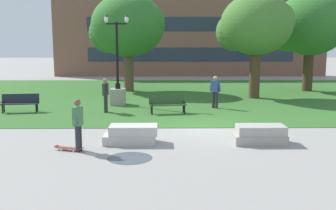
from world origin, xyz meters
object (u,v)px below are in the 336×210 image
at_px(person_bystander_far_lawn, 106,93).
at_px(park_bench_near_right, 168,103).
at_px(concrete_block_center, 131,135).
at_px(skateboard, 69,148).
at_px(person_bystander_near_lawn, 215,90).
at_px(person_skateboarder, 78,122).
at_px(concrete_block_left, 260,135).
at_px(lamp_post_center, 118,87).
at_px(park_bench_near_left, 20,102).

bearing_deg(person_bystander_far_lawn, park_bench_near_right, -6.34).
xyz_separation_m(concrete_block_center, skateboard, (-1.96, -0.93, -0.22)).
relative_size(person_bystander_near_lawn, person_bystander_far_lawn, 1.00).
bearing_deg(person_bystander_far_lawn, person_bystander_near_lawn, 11.71).
distance_m(concrete_block_center, person_skateboarder, 2.01).
distance_m(concrete_block_left, skateboard, 6.52).
relative_size(concrete_block_center, person_bystander_far_lawn, 1.09).
relative_size(park_bench_near_right, lamp_post_center, 0.38).
bearing_deg(skateboard, concrete_block_center, 25.29).
bearing_deg(concrete_block_left, person_bystander_far_lawn, 135.82).
relative_size(concrete_block_center, concrete_block_left, 1.03).
bearing_deg(concrete_block_left, person_bystander_near_lawn, 94.92).
distance_m(concrete_block_center, skateboard, 2.18).
height_order(park_bench_near_left, person_bystander_near_lawn, person_bystander_near_lawn).
height_order(concrete_block_center, lamp_post_center, lamp_post_center).
distance_m(lamp_post_center, person_bystander_near_lawn, 5.40).
bearing_deg(skateboard, park_bench_near_left, 120.03).
height_order(concrete_block_left, person_bystander_near_lawn, person_bystander_near_lawn).
relative_size(concrete_block_left, person_bystander_far_lawn, 1.05).
bearing_deg(person_bystander_near_lawn, concrete_block_left, -85.08).
bearing_deg(lamp_post_center, concrete_block_center, -80.48).
bearing_deg(person_bystander_far_lawn, concrete_block_center, -73.76).
distance_m(person_skateboarder, person_bystander_far_lawn, 6.96).
height_order(person_skateboarder, person_bystander_far_lawn, person_bystander_far_lawn).
relative_size(concrete_block_left, lamp_post_center, 0.36).
xyz_separation_m(lamp_post_center, person_bystander_far_lawn, (-0.35, -2.35, -0.04)).
height_order(person_skateboarder, skateboard, person_skateboarder).
bearing_deg(lamp_post_center, park_bench_near_left, -154.30).
bearing_deg(person_bystander_far_lawn, person_skateboarder, -89.10).
distance_m(person_skateboarder, skateboard, 0.94).
bearing_deg(park_bench_near_left, concrete_block_left, -30.43).
bearing_deg(lamp_post_center, skateboard, -93.50).
bearing_deg(person_skateboarder, person_bystander_far_lawn, 90.90).
relative_size(park_bench_near_left, person_bystander_far_lawn, 1.09).
bearing_deg(person_skateboarder, park_bench_near_right, 65.84).
relative_size(park_bench_near_left, person_bystander_near_lawn, 1.09).
height_order(skateboard, park_bench_near_left, park_bench_near_left).
height_order(park_bench_near_right, person_bystander_near_lawn, person_bystander_near_lawn).
distance_m(concrete_block_left, person_bystander_near_lawn, 7.28).
height_order(lamp_post_center, person_bystander_far_lawn, lamp_post_center).
bearing_deg(concrete_block_center, person_bystander_far_lawn, 106.24).
relative_size(lamp_post_center, person_bystander_near_lawn, 2.89).
height_order(person_skateboarder, park_bench_near_right, person_skateboarder).
height_order(concrete_block_center, park_bench_near_right, park_bench_near_right).
xyz_separation_m(concrete_block_left, lamp_post_center, (-5.89, 8.41, 0.72)).
xyz_separation_m(concrete_block_left, person_bystander_near_lawn, (-0.62, 7.22, 0.68)).
bearing_deg(skateboard, lamp_post_center, 86.50).
bearing_deg(person_skateboarder, park_bench_near_left, 121.84).
relative_size(park_bench_near_left, lamp_post_center, 0.38).
xyz_separation_m(skateboard, lamp_post_center, (0.57, 9.27, 0.94)).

